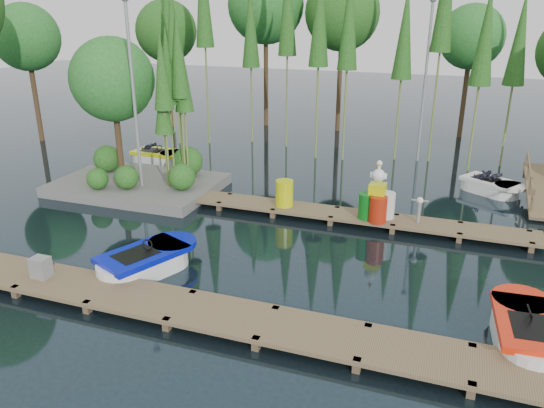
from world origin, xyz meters
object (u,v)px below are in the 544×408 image
(drum_cluster, at_px, (377,202))
(boat_blue, at_px, (146,262))
(boat_red, at_px, (527,333))
(utility_cabinet, at_px, (41,267))
(yellow_barrel, at_px, (284,193))
(boat_yellow_far, at_px, (158,157))
(island, at_px, (129,108))

(drum_cluster, bearing_deg, boat_blue, -136.03)
(boat_red, distance_m, utility_cabinet, 11.64)
(boat_red, bearing_deg, yellow_barrel, 139.01)
(yellow_barrel, relative_size, drum_cluster, 0.47)
(boat_yellow_far, bearing_deg, island, -51.56)
(island, xyz_separation_m, boat_blue, (4.35, -6.16, -2.89))
(boat_blue, height_order, yellow_barrel, yellow_barrel)
(island, bearing_deg, boat_yellow_far, 106.28)
(boat_blue, xyz_separation_m, boat_yellow_far, (-5.31, 9.45, 0.00))
(drum_cluster, bearing_deg, boat_red, -52.59)
(island, xyz_separation_m, boat_red, (13.84, -6.28, -2.90))
(island, distance_m, boat_yellow_far, 4.48)
(boat_yellow_far, bearing_deg, boat_red, -10.72)
(island, xyz_separation_m, utility_cabinet, (2.30, -7.79, -2.61))
(boat_yellow_far, xyz_separation_m, utility_cabinet, (3.26, -11.08, 0.28))
(boat_blue, xyz_separation_m, boat_red, (9.50, -0.12, -0.00))
(boat_blue, height_order, utility_cabinet, boat_blue)
(boat_blue, xyz_separation_m, utility_cabinet, (-2.05, -1.63, 0.28))
(boat_red, relative_size, utility_cabinet, 5.57)
(drum_cluster, bearing_deg, island, 174.48)
(island, relative_size, boat_red, 2.23)
(boat_yellow_far, xyz_separation_m, yellow_barrel, (7.50, -4.08, 0.47))
(utility_cabinet, bearing_deg, boat_yellow_far, 106.40)
(yellow_barrel, xyz_separation_m, drum_cluster, (3.22, -0.15, 0.12))
(boat_yellow_far, bearing_deg, drum_cluster, 0.63)
(boat_red, bearing_deg, utility_cabinet, -176.60)
(utility_cabinet, height_order, yellow_barrel, yellow_barrel)
(boat_blue, bearing_deg, island, 148.64)
(boat_red, height_order, utility_cabinet, boat_red)
(boat_blue, relative_size, boat_yellow_far, 1.17)
(boat_yellow_far, height_order, utility_cabinet, boat_yellow_far)
(boat_red, xyz_separation_m, utility_cabinet, (-11.54, -1.51, 0.29))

